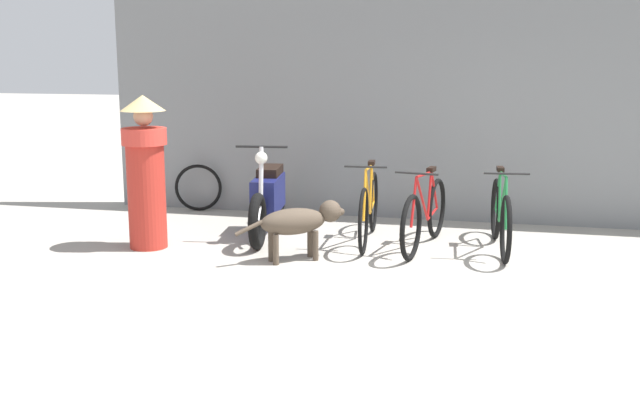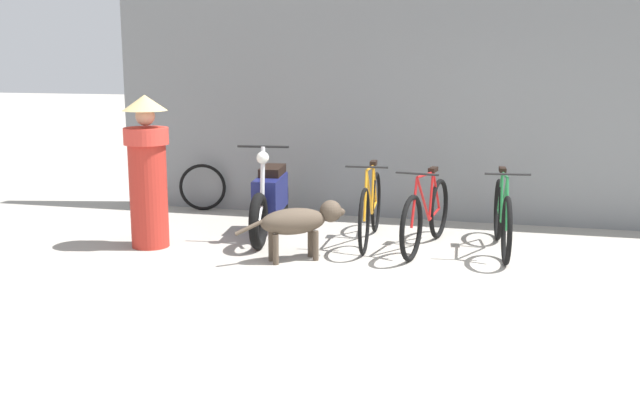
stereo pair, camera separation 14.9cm
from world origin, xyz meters
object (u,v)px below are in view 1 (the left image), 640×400
person_in_robes (146,169)px  spare_tire_left (198,188)px  bicycle_2 (501,217)px  motorcycle (268,198)px  stray_dog (300,221)px  bicycle_1 (425,215)px  bicycle_0 (369,209)px

person_in_robes → spare_tire_left: person_in_robes is taller
person_in_robes → bicycle_2: bearing=-140.7°
person_in_robes → spare_tire_left: 2.05m
motorcycle → spare_tire_left: 1.73m
stray_dog → spare_tire_left: spare_tire_left is taller
bicycle_2 → spare_tire_left: bicycle_2 is taller
bicycle_1 → spare_tire_left: size_ratio=2.74×
spare_tire_left → person_in_robes: bearing=-84.0°
bicycle_2 → person_in_robes: bearing=-84.2°
person_in_robes → bicycle_0: bearing=-133.0°
bicycle_0 → spare_tire_left: size_ratio=2.80×
spare_tire_left → motorcycle: bearing=-39.7°
bicycle_1 → motorcycle: size_ratio=0.88×
motorcycle → bicycle_0: bearing=79.6°
stray_dog → bicycle_0: bearing=23.0°
bicycle_1 → person_in_robes: bearing=-68.0°
motorcycle → bicycle_2: bearing=80.4°
bicycle_0 → bicycle_1: 0.66m
bicycle_0 → bicycle_1: size_ratio=1.02×
bicycle_2 → person_in_robes: person_in_robes is taller
bicycle_1 → motorcycle: 1.86m
stray_dog → spare_tire_left: (-1.97, 2.09, -0.09)m
motorcycle → spare_tire_left: (-1.32, 1.10, -0.12)m
bicycle_1 → bicycle_2: bearing=106.3°
motorcycle → bicycle_1: bearing=76.4°
person_in_robes → spare_tire_left: bearing=-55.8°
bicycle_0 → bicycle_1: bearing=74.1°
bicycle_2 → person_in_robes: (-3.77, -0.74, 0.50)m
bicycle_1 → person_in_robes: 3.08m
person_in_robes → spare_tire_left: size_ratio=2.62×
motorcycle → spare_tire_left: bearing=-136.7°
bicycle_0 → motorcycle: bearing=-96.7°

